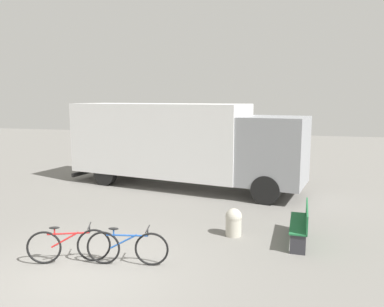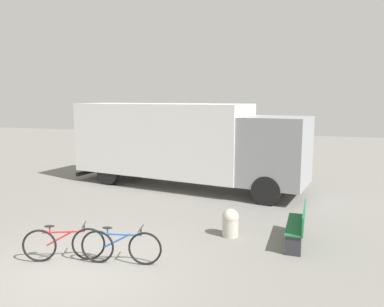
{
  "view_description": "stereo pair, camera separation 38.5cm",
  "coord_description": "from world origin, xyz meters",
  "px_view_note": "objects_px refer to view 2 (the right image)",
  "views": [
    {
      "loc": [
        3.85,
        -6.3,
        3.44
      ],
      "look_at": [
        0.91,
        4.97,
        1.72
      ],
      "focal_mm": 35.0,
      "sensor_mm": 36.0,
      "label": 1
    },
    {
      "loc": [
        4.22,
        -6.19,
        3.44
      ],
      "look_at": [
        0.91,
        4.97,
        1.72
      ],
      "focal_mm": 35.0,
      "sensor_mm": 36.0,
      "label": 2
    }
  ],
  "objects_px": {
    "bicycle_near": "(64,244)",
    "bollard_near_bench": "(230,222)",
    "park_bench": "(299,223)",
    "bicycle_middle": "(121,247)",
    "delivery_truck": "(182,141)"
  },
  "relations": [
    {
      "from": "delivery_truck",
      "to": "bicycle_middle",
      "type": "xyz_separation_m",
      "value": [
        0.91,
        -6.94,
        -1.41
      ]
    },
    {
      "from": "bicycle_middle",
      "to": "bollard_near_bench",
      "type": "distance_m",
      "value": 2.93
    },
    {
      "from": "delivery_truck",
      "to": "park_bench",
      "type": "height_order",
      "value": "delivery_truck"
    },
    {
      "from": "bicycle_near",
      "to": "bollard_near_bench",
      "type": "height_order",
      "value": "bicycle_near"
    },
    {
      "from": "bollard_near_bench",
      "to": "bicycle_near",
      "type": "bearing_deg",
      "value": -142.04
    },
    {
      "from": "park_bench",
      "to": "bollard_near_bench",
      "type": "height_order",
      "value": "park_bench"
    },
    {
      "from": "bicycle_near",
      "to": "bollard_near_bench",
      "type": "bearing_deg",
      "value": 16.02
    },
    {
      "from": "delivery_truck",
      "to": "bicycle_middle",
      "type": "height_order",
      "value": "delivery_truck"
    },
    {
      "from": "delivery_truck",
      "to": "bicycle_near",
      "type": "height_order",
      "value": "delivery_truck"
    },
    {
      "from": "delivery_truck",
      "to": "bollard_near_bench",
      "type": "height_order",
      "value": "delivery_truck"
    },
    {
      "from": "bicycle_near",
      "to": "park_bench",
      "type": "bearing_deg",
      "value": 5.09
    },
    {
      "from": "delivery_truck",
      "to": "bicycle_near",
      "type": "bearing_deg",
      "value": -82.2
    },
    {
      "from": "delivery_truck",
      "to": "bollard_near_bench",
      "type": "xyz_separation_m",
      "value": [
        2.8,
        -4.71,
        -1.42
      ]
    },
    {
      "from": "bicycle_middle",
      "to": "bollard_near_bench",
      "type": "xyz_separation_m",
      "value": [
        1.9,
        2.23,
        -0.01
      ]
    },
    {
      "from": "bicycle_middle",
      "to": "bollard_near_bench",
      "type": "relative_size",
      "value": 2.43
    }
  ]
}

